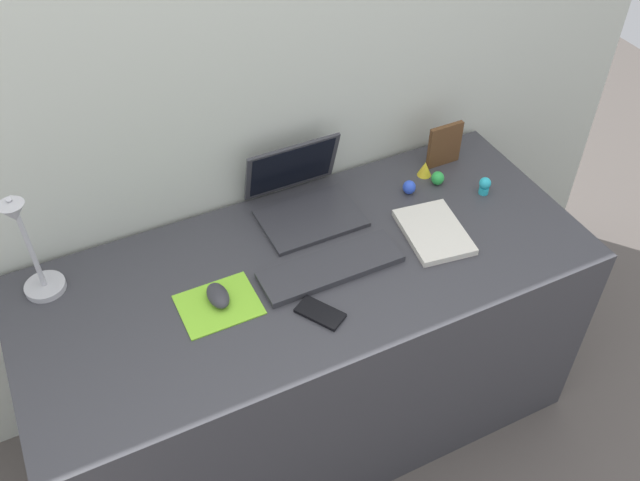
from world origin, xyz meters
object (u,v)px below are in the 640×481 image
object	(u,v)px
desk_lamp	(30,251)
notebook_pad	(434,232)
cell_phone	(320,313)
toy_figurine_cyan	(485,185)
picture_frame	(445,145)
keyboard	(331,267)
mouse	(218,296)
toy_figurine_yellow	(425,169)
laptop	(302,195)
toy_figurine_blue	(409,187)
toy_figurine_green	(438,178)

from	to	relation	value
desk_lamp	notebook_pad	bearing A→B (deg)	-13.03
cell_phone	notebook_pad	size ratio (longest dim) A/B	0.53
cell_phone	toy_figurine_cyan	distance (m)	0.72
picture_frame	toy_figurine_cyan	distance (m)	0.19
desk_lamp	picture_frame	world-z (taller)	desk_lamp
keyboard	desk_lamp	xyz separation A→B (m)	(-0.73, 0.24, 0.17)
mouse	toy_figurine_yellow	bearing A→B (deg)	15.72
laptop	toy_figurine_yellow	size ratio (longest dim) A/B	5.85
laptop	picture_frame	size ratio (longest dim) A/B	2.00
toy_figurine_cyan	mouse	bearing A→B (deg)	-176.13
desk_lamp	toy_figurine_cyan	bearing A→B (deg)	-6.69
cell_phone	toy_figurine_yellow	bearing A→B (deg)	2.82
mouse	notebook_pad	distance (m)	0.67
notebook_pad	toy_figurine_blue	bearing A→B (deg)	88.33
desk_lamp	cell_phone	bearing A→B (deg)	-30.83
mouse	desk_lamp	size ratio (longest dim) A/B	0.25
mouse	desk_lamp	distance (m)	0.49
picture_frame	toy_figurine_cyan	xyz separation A→B (m)	(0.03, -0.19, -0.04)
laptop	toy_figurine_blue	xyz separation A→B (m)	(0.33, -0.08, -0.03)
keyboard	mouse	size ratio (longest dim) A/B	4.27
desk_lamp	toy_figurine_blue	xyz separation A→B (m)	(1.11, -0.05, -0.15)
toy_figurine_blue	toy_figurine_green	xyz separation A→B (m)	(0.11, -0.00, 0.00)
toy_figurine_green	notebook_pad	bearing A→B (deg)	-125.28
cell_phone	toy_figurine_green	world-z (taller)	toy_figurine_green
cell_phone	toy_figurine_green	size ratio (longest dim) A/B	2.80
keyboard	toy_figurine_cyan	xyz separation A→B (m)	(0.59, 0.09, 0.02)
desk_lamp	picture_frame	distance (m)	1.29
laptop	picture_frame	distance (m)	0.51
mouse	desk_lamp	world-z (taller)	desk_lamp
laptop	mouse	xyz separation A→B (m)	(-0.36, -0.25, -0.03)
cell_phone	toy_figurine_blue	distance (m)	0.58
laptop	cell_phone	xyz separation A→B (m)	(-0.14, -0.41, -0.05)
notebook_pad	toy_figurine_blue	world-z (taller)	toy_figurine_blue
toy_figurine_yellow	toy_figurine_blue	bearing A→B (deg)	-148.75
keyboard	toy_figurine_green	distance (m)	0.52
toy_figurine_cyan	cell_phone	bearing A→B (deg)	-161.89
toy_figurine_green	keyboard	bearing A→B (deg)	-158.10
notebook_pad	toy_figurine_yellow	bearing A→B (deg)	71.61
desk_lamp	toy_figurine_green	size ratio (longest dim) A/B	8.28
laptop	mouse	world-z (taller)	laptop
cell_phone	picture_frame	bearing A→B (deg)	0.81
mouse	toy_figurine_yellow	size ratio (longest dim) A/B	1.87
keyboard	toy_figurine_cyan	world-z (taller)	toy_figurine_cyan
picture_frame	notebook_pad	bearing A→B (deg)	-127.26
toy_figurine_cyan	toy_figurine_green	distance (m)	0.15
laptop	toy_figurine_cyan	xyz separation A→B (m)	(0.55, -0.18, -0.02)
laptop	picture_frame	world-z (taller)	laptop
desk_lamp	picture_frame	size ratio (longest dim) A/B	2.52
keyboard	toy_figurine_cyan	bearing A→B (deg)	8.63
keyboard	mouse	bearing A→B (deg)	175.18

